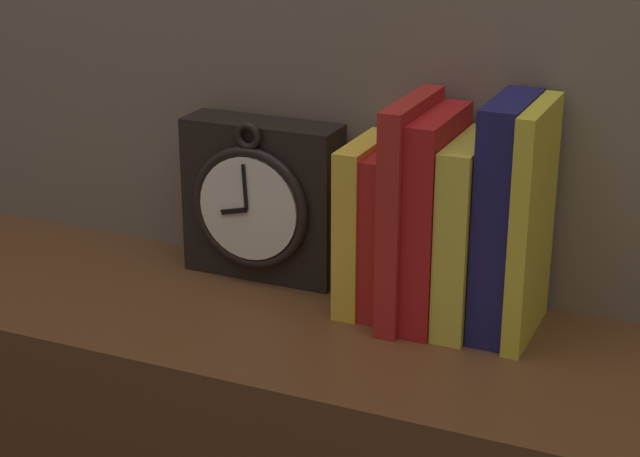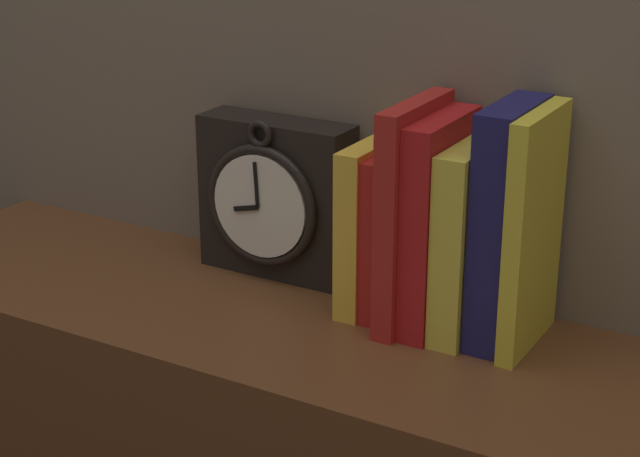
# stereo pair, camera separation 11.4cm
# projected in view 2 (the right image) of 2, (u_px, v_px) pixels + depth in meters

# --- Properties ---
(clock) EXTENTS (0.19, 0.07, 0.20)m
(clock) POSITION_uv_depth(u_px,v_px,m) (275.00, 198.00, 1.30)
(clock) COLOR black
(clock) RESTS_ON bookshelf
(book_slot0_yellow) EXTENTS (0.03, 0.12, 0.19)m
(book_slot0_yellow) POSITION_uv_depth(u_px,v_px,m) (370.00, 225.00, 1.21)
(book_slot0_yellow) COLOR yellow
(book_slot0_yellow) RESTS_ON bookshelf
(book_slot1_red) EXTENTS (0.03, 0.12, 0.19)m
(book_slot1_red) POSITION_uv_depth(u_px,v_px,m) (393.00, 232.00, 1.20)
(book_slot1_red) COLOR red
(book_slot1_red) RESTS_ON bookshelf
(book_slot2_red) EXTENTS (0.02, 0.14, 0.25)m
(book_slot2_red) POSITION_uv_depth(u_px,v_px,m) (413.00, 214.00, 1.16)
(book_slot2_red) COLOR #B3231F
(book_slot2_red) RESTS_ON bookshelf
(book_slot3_red) EXTENTS (0.03, 0.14, 0.24)m
(book_slot3_red) POSITION_uv_depth(u_px,v_px,m) (439.00, 223.00, 1.15)
(book_slot3_red) COLOR #B41A1C
(book_slot3_red) RESTS_ON bookshelf
(book_slot4_yellow) EXTENTS (0.04, 0.13, 0.21)m
(book_slot4_yellow) POSITION_uv_depth(u_px,v_px,m) (469.00, 240.00, 1.14)
(book_slot4_yellow) COLOR yellow
(book_slot4_yellow) RESTS_ON bookshelf
(book_slot5_navy) EXTENTS (0.04, 0.12, 0.26)m
(book_slot5_navy) POSITION_uv_depth(u_px,v_px,m) (507.00, 224.00, 1.12)
(book_slot5_navy) COLOR navy
(book_slot5_navy) RESTS_ON bookshelf
(book_slot6_yellow) EXTENTS (0.02, 0.13, 0.26)m
(book_slot6_yellow) POSITION_uv_depth(u_px,v_px,m) (534.00, 232.00, 1.10)
(book_slot6_yellow) COLOR yellow
(book_slot6_yellow) RESTS_ON bookshelf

